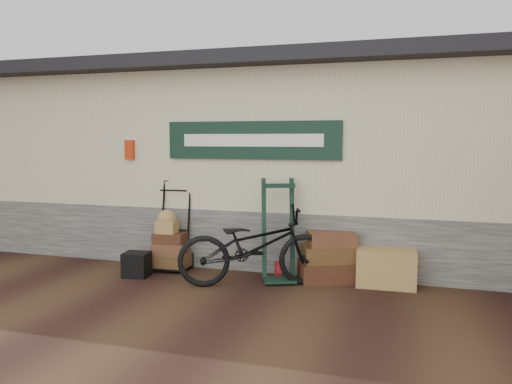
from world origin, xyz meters
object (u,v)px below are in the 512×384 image
porter_trolley (174,224)px  green_barrow (279,230)px  black_trunk (137,264)px  bicycle (254,242)px  suitcase_stack (329,256)px  wicker_hamper (386,267)px

porter_trolley → green_barrow: bearing=-10.0°
black_trunk → bicycle: bearing=2.5°
black_trunk → suitcase_stack: bearing=12.6°
suitcase_stack → black_trunk: (-2.67, -0.60, -0.17)m
suitcase_stack → bicycle: size_ratio=0.38×
suitcase_stack → black_trunk: suitcase_stack is taller
wicker_hamper → porter_trolley: bearing=180.0°
wicker_hamper → black_trunk: wicker_hamper is taller
porter_trolley → suitcase_stack: porter_trolley is taller
porter_trolley → green_barrow: size_ratio=0.96×
porter_trolley → bicycle: porter_trolley is taller
suitcase_stack → wicker_hamper: bearing=0.0°
wicker_hamper → black_trunk: size_ratio=2.19×
bicycle → green_barrow: bearing=-58.6°
black_trunk → bicycle: (1.75, 0.08, 0.42)m
green_barrow → black_trunk: size_ratio=4.04×
porter_trolley → wicker_hamper: porter_trolley is taller
bicycle → black_trunk: bearing=71.1°
suitcase_stack → wicker_hamper: suitcase_stack is taller
wicker_hamper → bicycle: bicycle is taller
wicker_hamper → black_trunk: (-3.45, -0.60, -0.08)m
wicker_hamper → bicycle: bearing=-163.1°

